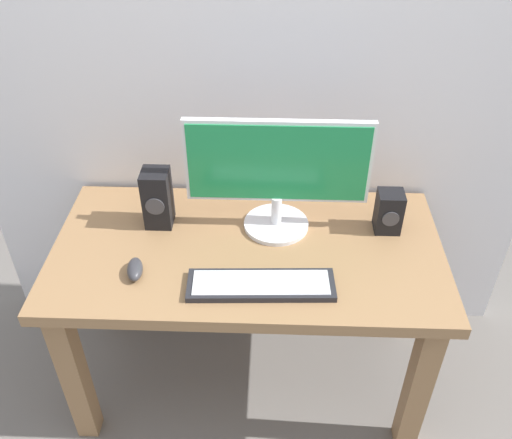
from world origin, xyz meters
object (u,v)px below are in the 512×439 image
Objects in this scene: keyboard_primary at (261,285)px; mouse at (135,269)px; monitor at (278,172)px; desk at (248,272)px; speaker_left at (157,198)px; speaker_right at (389,212)px.

mouse is at bearing 173.50° from keyboard_primary.
keyboard_primary is (-0.04, -0.32, -0.21)m from monitor.
monitor is 0.57m from mouse.
speaker_left reaches higher than desk.
keyboard_primary is at bearing -40.49° from speaker_left.
desk is 6.18× the size of speaker_left.
monitor is 0.43m from speaker_left.
mouse is (-0.41, 0.05, 0.01)m from keyboard_primary.
speaker_left reaches higher than mouse.
desk is 0.41m from mouse.
keyboard_primary is 2.16× the size of speaker_left.
mouse is at bearing -162.54° from speaker_right.
desk is 2.86× the size of keyboard_primary.
speaker_left is at bearing 139.51° from keyboard_primary.
speaker_right is 0.71× the size of speaker_left.
speaker_right is at bearing 7.88° from mouse.
speaker_left reaches higher than keyboard_primary.
speaker_right reaches higher than keyboard_primary.
speaker_right is at bearing 13.55° from desk.
speaker_left is (-0.42, -0.00, -0.12)m from monitor.
speaker_left is at bearing 73.28° from mouse.
monitor reaches higher than desk.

